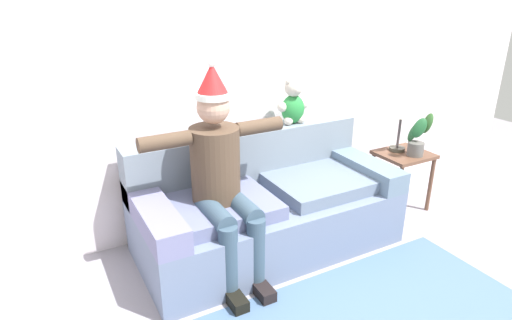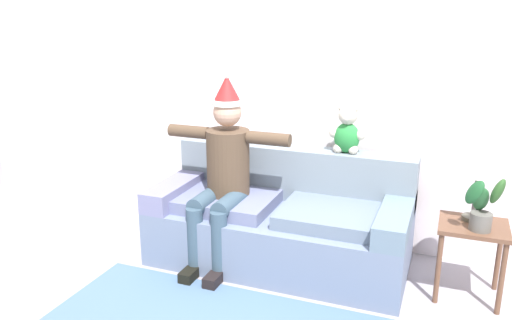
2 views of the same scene
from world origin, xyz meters
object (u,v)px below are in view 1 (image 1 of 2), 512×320
teddy_bear (293,103)px  side_table (403,164)px  person_seated (221,173)px  table_lamp (402,109)px  couch (264,205)px  potted_plant (418,137)px

teddy_bear → side_table: (0.97, -0.36, -0.60)m
person_seated → table_lamp: (1.82, 0.18, 0.17)m
couch → person_seated: size_ratio=1.32×
side_table → table_lamp: (-0.01, 0.08, 0.49)m
potted_plant → teddy_bear: bearing=155.6°
teddy_bear → side_table: teddy_bear is taller
person_seated → potted_plant: bearing=0.1°
person_seated → side_table: size_ratio=2.78×
table_lamp → potted_plant: 0.28m
couch → side_table: bearing=-2.9°
side_table → potted_plant: bearing=-71.1°
couch → teddy_bear: bearing=33.6°
person_seated → side_table: person_seated is taller
couch → side_table: size_ratio=3.65×
teddy_bear → potted_plant: 1.14m
couch → potted_plant: size_ratio=5.13×
person_seated → table_lamp: 1.83m
teddy_bear → potted_plant: size_ratio=0.99×
teddy_bear → couch: bearing=-146.4°
side_table → table_lamp: 0.50m
table_lamp → potted_plant: bearing=-75.8°
person_seated → teddy_bear: bearing=27.9°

